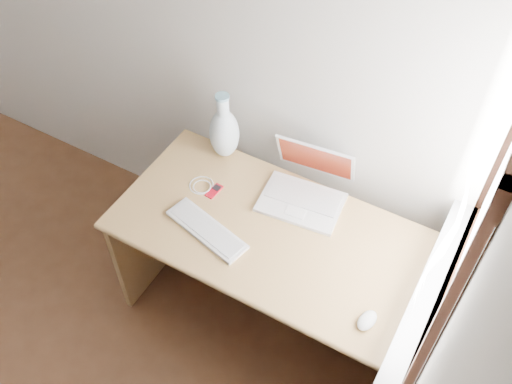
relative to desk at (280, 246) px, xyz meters
The scene contains 9 objects.
window 1.04m from the desk, ahead, with size 0.11×0.99×1.10m.
desk is the anchor object (origin of this frame).
laptop 0.31m from the desk, 76.81° to the left, with size 0.38×0.33×0.24m.
external_keyboard 0.39m from the desk, 137.85° to the right, with size 0.40×0.20×0.02m.
mouse 0.62m from the desk, 29.23° to the right, with size 0.06×0.10×0.03m, color white.
ipod 0.39m from the desk, behind, with size 0.05×0.09×0.01m.
cable_coil 0.45m from the desk, behind, with size 0.11×0.11×0.01m, color white.
remote 0.39m from the desk, 144.07° to the right, with size 0.03×0.09×0.01m, color white.
vase 0.58m from the desk, 152.94° to the left, with size 0.14×0.14×0.35m.
Camera 1 is at (1.68, 0.00, 2.63)m, focal length 40.00 mm.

